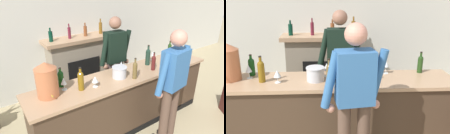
{
  "view_description": "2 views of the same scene",
  "coord_description": "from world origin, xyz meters",
  "views": [
    {
      "loc": [
        -1.89,
        0.1,
        2.29
      ],
      "look_at": [
        -0.21,
        2.52,
        1.01
      ],
      "focal_mm": 32.0,
      "sensor_mm": 36.0,
      "label": 1
    },
    {
      "loc": [
        -0.14,
        -0.6,
        2.05
      ],
      "look_at": [
        0.03,
        2.57,
        1.01
      ],
      "focal_mm": 40.0,
      "sensor_mm": 36.0,
      "label": 2
    }
  ],
  "objects": [
    {
      "name": "wine_bottle_cabernet_heavy",
      "position": [
        -1.08,
        2.48,
        1.08
      ],
      "size": [
        0.08,
        0.08,
        0.28
      ],
      "color": "#104214",
      "rests_on": "bar_counter"
    },
    {
      "name": "copper_dispenser",
      "position": [
        -1.31,
        2.33,
        1.18
      ],
      "size": [
        0.27,
        0.31,
        0.46
      ],
      "color": "#B76740",
      "rests_on": "bar_counter"
    },
    {
      "name": "wine_bottle_port_short",
      "position": [
        -0.9,
        2.24,
        1.1
      ],
      "size": [
        0.08,
        0.08,
        0.32
      ],
      "color": "brown",
      "rests_on": "bar_counter"
    },
    {
      "name": "wine_bottle_chardonnay_pale",
      "position": [
        -0.1,
        2.09,
        1.09
      ],
      "size": [
        0.07,
        0.07,
        0.32
      ],
      "color": "brown",
      "rests_on": "bar_counter"
    },
    {
      "name": "wine_glass_back_row",
      "position": [
        0.65,
        2.46,
        1.08
      ],
      "size": [
        0.07,
        0.07,
        0.17
      ],
      "color": "silver",
      "rests_on": "bar_counter"
    },
    {
      "name": "wall_back_panel",
      "position": [
        0.0,
        4.05,
        1.38
      ],
      "size": [
        12.0,
        0.07,
        2.75
      ],
      "color": "beige",
      "rests_on": "ground_plane"
    },
    {
      "name": "wine_bottle_merlot_tall",
      "position": [
        0.42,
        2.36,
        1.11
      ],
      "size": [
        0.08,
        0.08,
        0.35
      ],
      "color": "#1D3629",
      "rests_on": "bar_counter"
    },
    {
      "name": "fireplace_stone",
      "position": [
        -0.18,
        3.79,
        0.62
      ],
      "size": [
        1.46,
        0.52,
        1.54
      ],
      "color": "gray",
      "rests_on": "ground_plane"
    },
    {
      "name": "person_bartender",
      "position": [
        0.07,
        2.81,
        0.97
      ],
      "size": [
        0.66,
        0.3,
        1.74
      ],
      "color": "#4C3B3B",
      "rests_on": "ground_plane"
    },
    {
      "name": "ice_bucket_steel",
      "position": [
        -0.26,
        2.25,
        1.04
      ],
      "size": [
        0.23,
        0.23,
        0.17
      ],
      "color": "silver",
      "rests_on": "bar_counter"
    },
    {
      "name": "person_customer",
      "position": [
        0.13,
        1.59,
        0.97
      ],
      "size": [
        0.65,
        0.34,
        1.75
      ],
      "color": "brown",
      "rests_on": "ground_plane"
    },
    {
      "name": "wine_glass_near_bucket",
      "position": [
        -1.09,
        2.36,
        1.08
      ],
      "size": [
        0.08,
        0.08,
        0.18
      ],
      "color": "silver",
      "rests_on": "bar_counter"
    },
    {
      "name": "bar_counter",
      "position": [
        -0.09,
        2.27,
        0.48
      ],
      "size": [
        3.11,
        0.64,
        0.95
      ],
      "color": "#413022",
      "rests_on": "ground_plane"
    },
    {
      "name": "wine_glass_by_dispenser",
      "position": [
        -0.13,
        2.38,
        1.08
      ],
      "size": [
        0.08,
        0.08,
        0.17
      ],
      "color": "silver",
      "rests_on": "bar_counter"
    },
    {
      "name": "wine_glass_mid_counter",
      "position": [
        -0.71,
        2.2,
        1.06
      ],
      "size": [
        0.09,
        0.09,
        0.16
      ],
      "color": "silver",
      "rests_on": "bar_counter"
    },
    {
      "name": "wine_bottle_burgundy_dark",
      "position": [
        1.11,
        2.47,
        1.08
      ],
      "size": [
        0.07,
        0.07,
        0.28
      ],
      "color": "#1F3D16",
      "rests_on": "bar_counter"
    },
    {
      "name": "wine_bottle_rose_blush",
      "position": [
        0.35,
        2.15,
        1.09
      ],
      "size": [
        0.07,
        0.07,
        0.3
      ],
      "color": "#541B1A",
      "rests_on": "bar_counter"
    }
  ]
}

